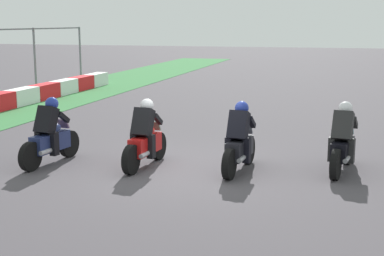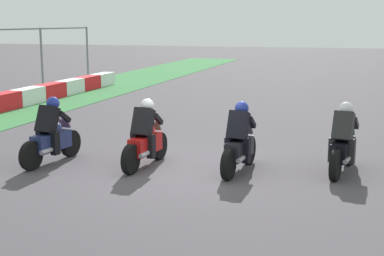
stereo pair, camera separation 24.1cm
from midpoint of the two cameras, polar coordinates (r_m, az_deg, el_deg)
name	(u,v)px [view 2 (the right image)]	position (r m, az deg, el deg)	size (l,w,h in m)	color
ground_plane	(187,169)	(12.23, 0.06, -4.22)	(120.00, 120.00, 0.00)	#464147
rider_lane_a	(343,144)	(12.28, 15.76, -1.58)	(2.04, 0.61, 1.51)	black
rider_lane_b	(239,143)	(11.96, 5.45, -1.55)	(2.04, 0.57, 1.51)	black
rider_lane_c	(145,139)	(12.35, -4.23, -1.13)	(2.04, 0.56, 1.51)	black
rider_lane_d	(51,136)	(12.99, -13.70, -0.82)	(2.04, 0.59, 1.51)	black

